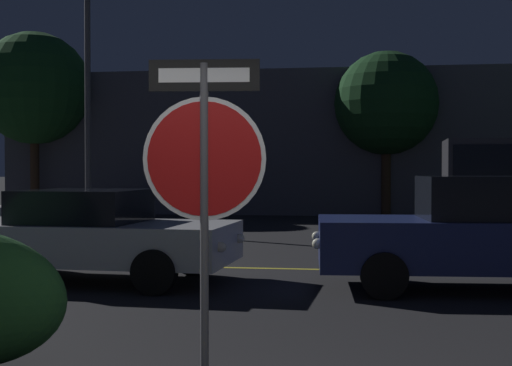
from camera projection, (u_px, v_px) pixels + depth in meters
The scene contains 8 objects.
road_center_stripe at pixel (312, 269), 11.63m from camera, with size 42.17×0.12×0.01m, color gold.
stop_sign at pixel (204, 163), 4.97m from camera, with size 0.87×0.09×2.41m.
passing_car_2 at pixel (89, 235), 10.40m from camera, with size 4.33×2.15×1.34m.
passing_car_3 at pixel (478, 234), 9.64m from camera, with size 4.42×2.01×1.54m.
street_lamp at pixel (88, 80), 19.25m from camera, with size 0.40×0.40×6.61m.
tree_0 at pixel (386, 104), 24.35m from camera, with size 3.55×3.55×5.66m.
tree_2 at pixel (34, 89), 25.69m from camera, with size 4.05×4.05×6.57m.
building_backdrop at pixel (365, 143), 26.18m from camera, with size 26.48×3.37×5.16m, color #4C4C56.
Camera 1 is at (0.73, -3.44, 1.65)m, focal length 50.00 mm.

